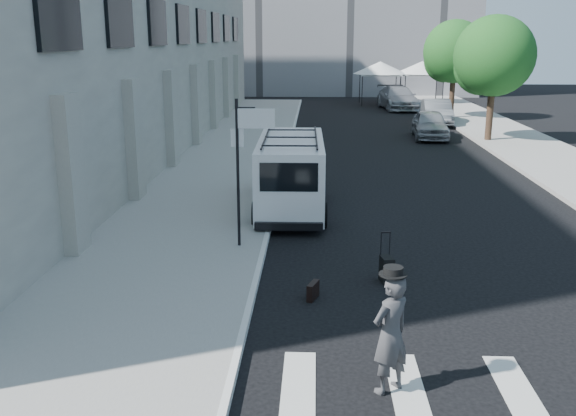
# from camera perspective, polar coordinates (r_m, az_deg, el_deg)

# --- Properties ---
(ground) EXTENTS (120.00, 120.00, 0.00)m
(ground) POSITION_cam_1_polar(r_m,az_deg,el_deg) (12.51, 5.96, -8.72)
(ground) COLOR black
(ground) RESTS_ON ground
(sidewalk_left) EXTENTS (4.50, 48.00, 0.15)m
(sidewalk_left) POSITION_cam_1_polar(r_m,az_deg,el_deg) (28.09, -4.65, 4.83)
(sidewalk_left) COLOR gray
(sidewalk_left) RESTS_ON ground
(sidewalk_right) EXTENTS (4.00, 56.00, 0.15)m
(sidewalk_right) POSITION_cam_1_polar(r_m,az_deg,el_deg) (33.29, 19.66, 5.61)
(sidewalk_right) COLOR gray
(sidewalk_right) RESTS_ON ground
(building_left) EXTENTS (10.00, 44.00, 12.00)m
(building_left) POSITION_cam_1_polar(r_m,az_deg,el_deg) (31.34, -18.24, 16.10)
(building_left) COLOR gray
(building_left) RESTS_ON ground
(sign_pole) EXTENTS (1.03, 0.07, 3.50)m
(sign_pole) POSITION_cam_1_polar(r_m,az_deg,el_deg) (14.91, -3.63, 5.86)
(sign_pole) COLOR black
(sign_pole) RESTS_ON sidewalk_left
(tree_near) EXTENTS (3.80, 3.83, 6.03)m
(tree_near) POSITION_cam_1_polar(r_m,az_deg,el_deg) (32.67, 17.61, 12.51)
(tree_near) COLOR black
(tree_near) RESTS_ON ground
(tree_far) EXTENTS (3.80, 3.83, 6.03)m
(tree_far) POSITION_cam_1_polar(r_m,az_deg,el_deg) (41.43, 14.41, 13.12)
(tree_far) COLOR black
(tree_far) RESTS_ON ground
(tent_left) EXTENTS (4.00, 4.00, 3.20)m
(tent_left) POSITION_cam_1_polar(r_m,az_deg,el_deg) (49.72, 8.20, 12.21)
(tent_left) COLOR black
(tent_left) RESTS_ON ground
(tent_right) EXTENTS (4.00, 4.00, 3.20)m
(tent_right) POSITION_cam_1_polar(r_m,az_deg,el_deg) (50.62, 11.83, 12.10)
(tent_right) COLOR black
(tent_right) RESTS_ON ground
(businessman) EXTENTS (0.78, 0.75, 1.81)m
(businessman) POSITION_cam_1_polar(r_m,az_deg,el_deg) (9.45, 9.09, -11.02)
(businessman) COLOR #3D3D3F
(businessman) RESTS_ON ground
(briefcase) EXTENTS (0.26, 0.46, 0.34)m
(briefcase) POSITION_cam_1_polar(r_m,az_deg,el_deg) (12.74, 2.24, -7.36)
(briefcase) COLOR black
(briefcase) RESTS_ON ground
(suitcase) EXTENTS (0.30, 0.42, 1.06)m
(suitcase) POSITION_cam_1_polar(r_m,az_deg,el_deg) (13.71, 8.76, -5.38)
(suitcase) COLOR black
(suitcase) RESTS_ON ground
(cargo_van) EXTENTS (2.09, 5.70, 2.15)m
(cargo_van) POSITION_cam_1_polar(r_m,az_deg,el_deg) (18.94, 0.27, 3.13)
(cargo_van) COLOR white
(cargo_van) RESTS_ON ground
(parked_car_a) EXTENTS (1.95, 4.26, 1.42)m
(parked_car_a) POSITION_cam_1_polar(r_m,az_deg,el_deg) (33.51, 12.52, 7.28)
(parked_car_a) COLOR #929499
(parked_car_a) RESTS_ON ground
(parked_car_b) EXTENTS (1.84, 4.50, 1.45)m
(parked_car_b) POSITION_cam_1_polar(r_m,az_deg,el_deg) (38.88, 13.08, 8.30)
(parked_car_b) COLOR slate
(parked_car_b) RESTS_ON ground
(parked_car_c) EXTENTS (2.86, 5.73, 1.60)m
(parked_car_c) POSITION_cam_1_polar(r_m,az_deg,el_deg) (46.61, 9.75, 9.61)
(parked_car_c) COLOR #999BA1
(parked_car_c) RESTS_ON ground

